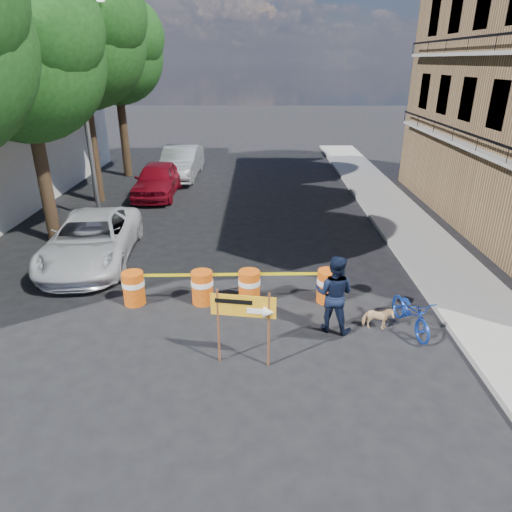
{
  "coord_description": "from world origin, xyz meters",
  "views": [
    {
      "loc": [
        0.46,
        -8.18,
        5.94
      ],
      "look_at": [
        0.41,
        2.61,
        1.3
      ],
      "focal_mm": 32.0,
      "sensor_mm": 36.0,
      "label": 1
    }
  ],
  "objects_px": {
    "suv_white": "(91,240)",
    "sedan_silver": "(181,162)",
    "dog": "(378,318)",
    "detour_sign": "(251,313)",
    "barrel_far_right": "(328,285)",
    "pedestrian": "(334,294)",
    "barrel_mid_left": "(202,287)",
    "sedan_red": "(158,179)",
    "bicycle": "(413,297)",
    "barrel_mid_right": "(249,286)",
    "barrel_far_left": "(134,287)"
  },
  "relations": [
    {
      "from": "suv_white",
      "to": "sedan_silver",
      "type": "xyz_separation_m",
      "value": [
        1.08,
        11.34,
        0.1
      ]
    },
    {
      "from": "dog",
      "to": "suv_white",
      "type": "xyz_separation_m",
      "value": [
        -8.11,
        3.99,
        0.45
      ]
    },
    {
      "from": "sedan_silver",
      "to": "detour_sign",
      "type": "bearing_deg",
      "value": -74.83
    },
    {
      "from": "barrel_far_right",
      "to": "suv_white",
      "type": "relative_size",
      "value": 0.17
    },
    {
      "from": "barrel_far_right",
      "to": "pedestrian",
      "type": "bearing_deg",
      "value": -93.06
    },
    {
      "from": "detour_sign",
      "to": "dog",
      "type": "height_order",
      "value": "detour_sign"
    },
    {
      "from": "detour_sign",
      "to": "barrel_mid_left",
      "type": "bearing_deg",
      "value": 124.75
    },
    {
      "from": "barrel_mid_left",
      "to": "pedestrian",
      "type": "height_order",
      "value": "pedestrian"
    },
    {
      "from": "detour_sign",
      "to": "pedestrian",
      "type": "bearing_deg",
      "value": 44.24
    },
    {
      "from": "pedestrian",
      "to": "suv_white",
      "type": "height_order",
      "value": "pedestrian"
    },
    {
      "from": "dog",
      "to": "sedan_red",
      "type": "distance_m",
      "value": 13.98
    },
    {
      "from": "bicycle",
      "to": "suv_white",
      "type": "relative_size",
      "value": 0.33
    },
    {
      "from": "barrel_far_right",
      "to": "sedan_silver",
      "type": "xyz_separation_m",
      "value": [
        -6.02,
        13.96,
        0.38
      ]
    },
    {
      "from": "barrel_mid_right",
      "to": "detour_sign",
      "type": "xyz_separation_m",
      "value": [
        0.09,
        -2.71,
        0.78
      ]
    },
    {
      "from": "barrel_mid_right",
      "to": "sedan_red",
      "type": "relative_size",
      "value": 0.2
    },
    {
      "from": "barrel_far_right",
      "to": "suv_white",
      "type": "height_order",
      "value": "suv_white"
    },
    {
      "from": "barrel_far_left",
      "to": "suv_white",
      "type": "relative_size",
      "value": 0.17
    },
    {
      "from": "pedestrian",
      "to": "dog",
      "type": "xyz_separation_m",
      "value": [
        1.08,
        0.0,
        -0.66
      ]
    },
    {
      "from": "dog",
      "to": "suv_white",
      "type": "relative_size",
      "value": 0.13
    },
    {
      "from": "barrel_mid_left",
      "to": "suv_white",
      "type": "distance_m",
      "value": 4.67
    },
    {
      "from": "barrel_far_left",
      "to": "dog",
      "type": "height_order",
      "value": "barrel_far_left"
    },
    {
      "from": "barrel_mid_right",
      "to": "suv_white",
      "type": "bearing_deg",
      "value": 152.11
    },
    {
      "from": "sedan_red",
      "to": "sedan_silver",
      "type": "relative_size",
      "value": 0.89
    },
    {
      "from": "sedan_red",
      "to": "pedestrian",
      "type": "bearing_deg",
      "value": -60.64
    },
    {
      "from": "pedestrian",
      "to": "bicycle",
      "type": "distance_m",
      "value": 1.86
    },
    {
      "from": "barrel_far_right",
      "to": "pedestrian",
      "type": "distance_m",
      "value": 1.46
    },
    {
      "from": "barrel_mid_right",
      "to": "pedestrian",
      "type": "distance_m",
      "value": 2.45
    },
    {
      "from": "pedestrian",
      "to": "suv_white",
      "type": "distance_m",
      "value": 8.08
    },
    {
      "from": "barrel_far_left",
      "to": "suv_white",
      "type": "height_order",
      "value": "suv_white"
    },
    {
      "from": "barrel_mid_left",
      "to": "detour_sign",
      "type": "xyz_separation_m",
      "value": [
        1.32,
        -2.67,
        0.78
      ]
    },
    {
      "from": "detour_sign",
      "to": "pedestrian",
      "type": "xyz_separation_m",
      "value": [
        1.91,
        1.38,
        -0.3
      ]
    },
    {
      "from": "barrel_mid_left",
      "to": "dog",
      "type": "distance_m",
      "value": 4.5
    },
    {
      "from": "barrel_mid_left",
      "to": "barrel_far_right",
      "type": "distance_m",
      "value": 3.31
    },
    {
      "from": "barrel_far_left",
      "to": "suv_white",
      "type": "xyz_separation_m",
      "value": [
        -2.0,
        2.76,
        0.28
      ]
    },
    {
      "from": "bicycle",
      "to": "detour_sign",
      "type": "bearing_deg",
      "value": -170.7
    },
    {
      "from": "barrel_far_left",
      "to": "sedan_silver",
      "type": "distance_m",
      "value": 14.13
    },
    {
      "from": "barrel_mid_left",
      "to": "dog",
      "type": "relative_size",
      "value": 1.28
    },
    {
      "from": "pedestrian",
      "to": "sedan_silver",
      "type": "bearing_deg",
      "value": -46.89
    },
    {
      "from": "pedestrian",
      "to": "bicycle",
      "type": "bearing_deg",
      "value": -158.1
    },
    {
      "from": "barrel_far_left",
      "to": "suv_white",
      "type": "distance_m",
      "value": 3.42
    },
    {
      "from": "barrel_mid_right",
      "to": "dog",
      "type": "distance_m",
      "value": 3.36
    },
    {
      "from": "barrel_mid_left",
      "to": "sedan_red",
      "type": "xyz_separation_m",
      "value": [
        -3.28,
        10.44,
        0.31
      ]
    },
    {
      "from": "suv_white",
      "to": "bicycle",
      "type": "bearing_deg",
      "value": -29.33
    },
    {
      "from": "barrel_mid_right",
      "to": "sedan_red",
      "type": "height_order",
      "value": "sedan_red"
    },
    {
      "from": "barrel_far_right",
      "to": "pedestrian",
      "type": "height_order",
      "value": "pedestrian"
    },
    {
      "from": "bicycle",
      "to": "sedan_silver",
      "type": "height_order",
      "value": "bicycle"
    },
    {
      "from": "pedestrian",
      "to": "barrel_mid_left",
      "type": "bearing_deg",
      "value": 0.22
    },
    {
      "from": "sedan_silver",
      "to": "barrel_mid_left",
      "type": "bearing_deg",
      "value": -77.47
    },
    {
      "from": "barrel_far_right",
      "to": "suv_white",
      "type": "xyz_separation_m",
      "value": [
        -7.1,
        2.61,
        0.28
      ]
    },
    {
      "from": "barrel_far_left",
      "to": "sedan_red",
      "type": "bearing_deg",
      "value": 98.06
    }
  ]
}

